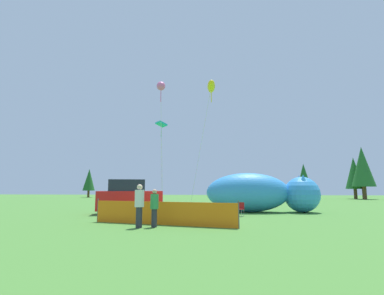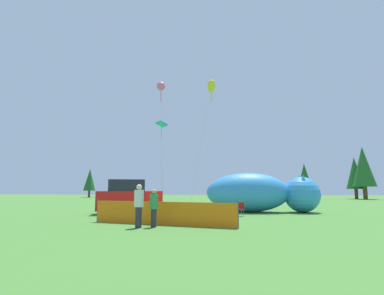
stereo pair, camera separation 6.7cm
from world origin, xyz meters
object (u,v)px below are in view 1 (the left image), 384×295
parked_car (129,197)px  kite_pink_octopus (161,87)px  inflatable_cat (260,194)px  kite_yellow_hero (211,87)px  spectator_in_yellow_shirt (154,206)px  kite_teal_diamond (161,126)px  folding_chair (240,208)px  spectator_in_red_shirt (139,204)px

parked_car → kite_pink_octopus: size_ratio=0.46×
inflatable_cat → kite_yellow_hero: bearing=170.6°
spectator_in_yellow_shirt → kite_yellow_hero: size_ratio=0.17×
spectator_in_yellow_shirt → parked_car: bearing=117.2°
parked_car → spectator_in_yellow_shirt: 7.45m
inflatable_cat → kite_teal_diamond: (-8.74, 5.62, 6.53)m
kite_teal_diamond → parked_car: bearing=-92.3°
parked_car → folding_chair: bearing=-23.5°
folding_chair → spectator_in_yellow_shirt: (-4.08, -5.76, 0.41)m
inflatable_cat → spectator_in_red_shirt: (-6.29, -9.43, -0.27)m
folding_chair → kite_teal_diamond: bearing=-116.6°
parked_car → folding_chair: size_ratio=5.44×
folding_chair → spectator_in_red_shirt: 7.68m
kite_yellow_hero → kite_teal_diamond: kite_yellow_hero is taller
spectator_in_yellow_shirt → kite_yellow_hero: bearing=77.4°
kite_yellow_hero → kite_teal_diamond: bearing=135.0°
spectator_in_red_shirt → kite_teal_diamond: size_ratio=0.23×
spectator_in_yellow_shirt → kite_yellow_hero: kite_yellow_hero is taller
kite_yellow_hero → parked_car: bearing=-152.0°
kite_teal_diamond → spectator_in_red_shirt: bearing=-80.8°
parked_car → inflatable_cat: bearing=-1.4°
spectator_in_red_shirt → spectator_in_yellow_shirt: spectator_in_red_shirt is taller
kite_yellow_hero → kite_pink_octopus: size_ratio=1.00×
inflatable_cat → kite_pink_octopus: (-7.56, 0.12, 8.51)m
folding_chair → kite_teal_diamond: 13.63m
parked_car → folding_chair: parked_car is taller
parked_car → kite_yellow_hero: bearing=11.1°
inflatable_cat → kite_teal_diamond: 12.27m
inflatable_cat → spectator_in_yellow_shirt: (-5.67, -9.14, -0.39)m
folding_chair → kite_yellow_hero: size_ratio=0.08×
spectator_in_red_shirt → kite_pink_octopus: bearing=97.6°
kite_yellow_hero → kite_teal_diamond: size_ratio=1.25×
parked_car → spectator_in_red_shirt: parked_car is taller
inflatable_cat → spectator_in_yellow_shirt: inflatable_cat is taller
kite_teal_diamond → kite_yellow_hero: bearing=-45.0°
kite_pink_octopus → kite_teal_diamond: (-1.17, 5.51, -1.98)m
spectator_in_yellow_shirt → kite_teal_diamond: bearing=101.7°
folding_chair → kite_pink_octopus: kite_pink_octopus is taller
inflatable_cat → spectator_in_red_shirt: inflatable_cat is taller
folding_chair → kite_pink_octopus: bearing=-95.4°
folding_chair → kite_teal_diamond: kite_teal_diamond is taller
spectator_in_yellow_shirt → kite_pink_octopus: 12.98m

